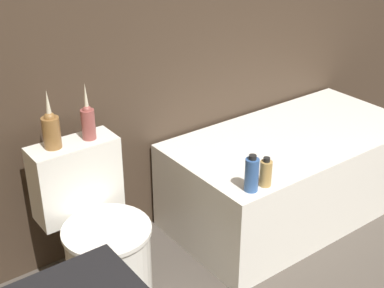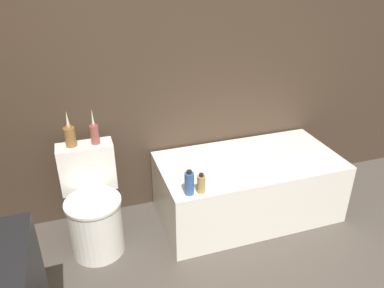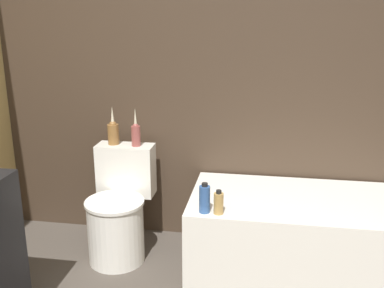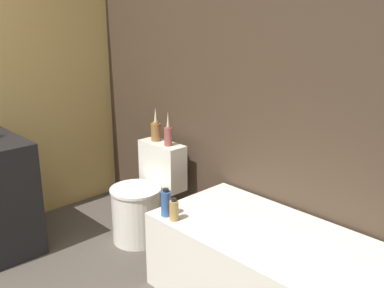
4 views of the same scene
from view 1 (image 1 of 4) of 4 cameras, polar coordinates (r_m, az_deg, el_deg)
bathtub at (r=3.16m, az=10.53°, el=-3.10°), size 1.44×0.74×0.51m
toilet at (r=2.51m, az=-9.78°, el=-10.23°), size 0.40×0.56×0.74m
vase_gold at (r=2.38m, az=-14.81°, el=1.61°), size 0.08×0.08×0.27m
vase_silver at (r=2.43m, az=-11.04°, el=2.47°), size 0.06×0.06×0.27m
shampoo_bottle_tall at (r=2.44m, az=6.39°, el=-3.23°), size 0.06×0.06×0.18m
shampoo_bottle_short at (r=2.50m, az=7.87°, el=-3.07°), size 0.06×0.06×0.15m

